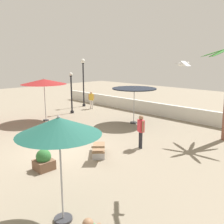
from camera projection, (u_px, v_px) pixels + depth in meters
name	position (u px, v px, depth m)	size (l,w,h in m)	color
ground_plane	(63.00, 150.00, 12.09)	(56.00, 56.00, 0.00)	gray
boundary_wall	(171.00, 111.00, 18.61)	(25.20, 0.30, 0.99)	silver
patio_umbrella_0	(44.00, 82.00, 17.25)	(3.15, 3.15, 3.06)	#333338
patio_umbrella_2	(134.00, 90.00, 16.68)	(2.99, 2.99, 2.54)	#333338
patio_umbrella_3	(59.00, 127.00, 6.26)	(2.20, 2.20, 2.98)	#333338
lamp_post_0	(71.00, 92.00, 20.01)	(0.29, 0.29, 3.33)	black
lamp_post_1	(83.00, 76.00, 22.76)	(0.41, 0.41, 4.40)	black
lounge_chair_0	(99.00, 148.00, 11.24)	(1.72, 1.66, 0.81)	#B7B7BC
guest_0	(141.00, 128.00, 12.16)	(0.50, 0.38, 1.68)	#26262D
guest_1	(91.00, 98.00, 21.95)	(0.44, 0.42, 1.55)	silver
seagull_0	(183.00, 64.00, 7.91)	(1.07, 1.04, 0.17)	white
planter	(44.00, 160.00, 9.90)	(0.70, 0.70, 0.85)	brown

